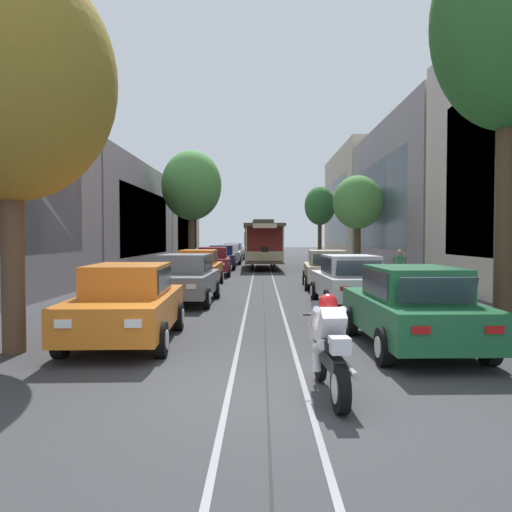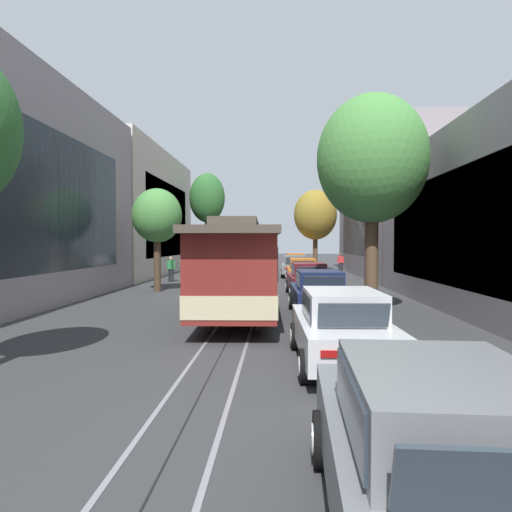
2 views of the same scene
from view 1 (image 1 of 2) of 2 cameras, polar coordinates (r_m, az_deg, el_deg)
ground_plane at (r=29.57m, az=0.73°, el=-2.05°), size 160.00×160.00×0.00m
trolley_track_rails at (r=33.14m, az=0.72°, el=-1.60°), size 1.14×63.81×0.01m
building_facade_left at (r=32.03m, az=-17.49°, el=5.47°), size 5.56×55.51×10.41m
building_facade_right at (r=35.91m, az=16.64°, el=6.47°), size 5.33×55.51×10.55m
parked_car_orange_near_left at (r=10.86m, az=-13.99°, el=-5.05°), size 2.13×4.42×1.58m
parked_car_grey_second_left at (r=16.97m, az=-7.81°, el=-2.45°), size 2.09×4.40×1.58m
parked_car_orange_mid_left at (r=22.67m, az=-6.36°, el=-1.30°), size 2.00×4.36×1.58m
parked_car_maroon_fourth_left at (r=28.95m, az=-4.75°, el=-0.56°), size 2.14×4.42×1.58m
parked_car_navy_fifth_left at (r=34.74m, az=-3.85°, el=-0.12°), size 2.09×4.40×1.58m
parked_car_white_sixth_left at (r=41.35m, az=-2.99°, el=0.24°), size 2.08×4.40×1.58m
parked_car_grey_far_left at (r=47.17m, az=-2.55°, el=0.47°), size 2.11×4.41×1.58m
parked_car_green_near_right at (r=10.34m, az=16.79°, el=-5.44°), size 2.10×4.40×1.58m
parked_car_white_second_right at (r=16.35m, az=10.22°, el=-2.64°), size 2.13×4.42×1.58m
parked_car_beige_mid_right at (r=22.21m, az=7.80°, el=-1.38°), size 2.14×4.42×1.58m
street_tree_kerb_left_near at (r=10.90m, az=-25.49°, el=17.07°), size 3.83×3.74×7.26m
street_tree_kerb_left_second at (r=34.67m, az=-7.11°, el=7.67°), size 3.94×3.97×7.86m
street_tree_kerb_right_near at (r=12.47m, az=26.06°, el=21.70°), size 3.12×2.62×8.63m
street_tree_kerb_right_second at (r=27.75m, az=11.12°, el=5.72°), size 2.58×2.46×5.37m
street_tree_kerb_right_mid at (r=43.09m, az=7.05°, el=5.45°), size 2.52×2.69×6.31m
cable_car_trolley at (r=35.85m, az=0.71°, el=1.34°), size 2.81×9.17×3.28m
motorcycle_with_rider at (r=7.12m, az=8.12°, el=-10.01°), size 0.57×1.99×1.37m
pedestrian_on_left_pavement at (r=22.14m, az=15.54°, el=-1.14°), size 0.55×0.41×1.63m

